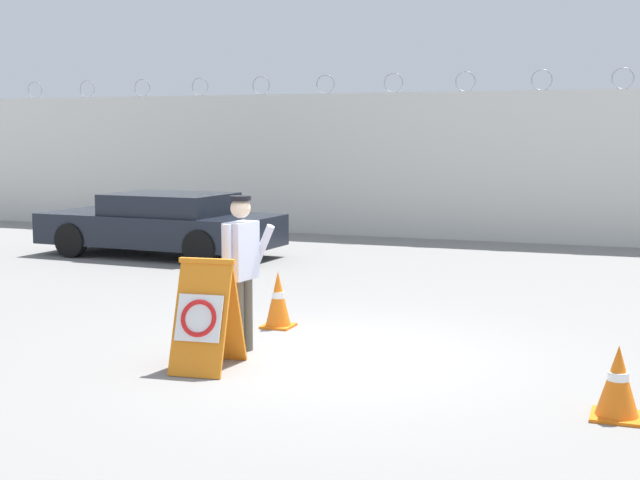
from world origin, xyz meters
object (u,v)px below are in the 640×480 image
object	(u,v)px
barricade_sign	(206,314)
parked_car_front_coupe	(162,224)
security_guard	(241,266)
traffic_cone_mid	(618,382)
traffic_cone_near	(278,300)

from	to	relation	value
barricade_sign	parked_car_front_coupe	bearing A→B (deg)	117.93
barricade_sign	parked_car_front_coupe	xyz separation A→B (m)	(-4.82, 7.30, 0.06)
security_guard	traffic_cone_mid	world-z (taller)	security_guard
security_guard	parked_car_front_coupe	xyz separation A→B (m)	(-4.85, 6.51, -0.34)
barricade_sign	security_guard	size ratio (longest dim) A/B	0.66
traffic_cone_near	parked_car_front_coupe	world-z (taller)	parked_car_front_coupe
security_guard	traffic_cone_mid	xyz separation A→B (m)	(4.03, -0.98, -0.66)
traffic_cone_near	barricade_sign	bearing A→B (deg)	-87.52
security_guard	parked_car_front_coupe	distance (m)	8.13
security_guard	traffic_cone_near	world-z (taller)	security_guard
security_guard	traffic_cone_near	xyz separation A→B (m)	(-0.12, 1.31, -0.63)
security_guard	barricade_sign	bearing A→B (deg)	-174.46
barricade_sign	traffic_cone_mid	world-z (taller)	barricade_sign
traffic_cone_near	parked_car_front_coupe	size ratio (longest dim) A/B	0.15
barricade_sign	traffic_cone_near	bearing A→B (deg)	86.96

